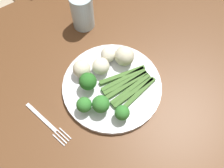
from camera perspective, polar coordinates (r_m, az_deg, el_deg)
ground_plane at (r=1.40m, az=-1.95°, el=-16.78°), size 6.00×6.00×0.02m
dining_table at (r=0.79m, az=-3.36°, el=-8.16°), size 1.24×1.01×0.72m
plate at (r=0.72m, az=0.00°, el=-0.46°), size 0.29×0.29×0.01m
asparagus_bundle at (r=0.70m, az=3.84°, el=-0.37°), size 0.15×0.11×0.01m
broccoli_left at (r=0.65m, az=-2.59°, el=-4.69°), size 0.05×0.05×0.06m
broccoli_back at (r=0.65m, az=-6.46°, el=-4.80°), size 0.04×0.04×0.05m
broccoli_right at (r=0.68m, az=-5.59°, el=0.56°), size 0.05×0.05×0.06m
broccoli_outer_edge at (r=0.64m, az=2.35°, el=-6.68°), size 0.04×0.04×0.05m
cauliflower_near_fork at (r=0.74m, az=-0.85°, el=6.85°), size 0.05×0.05×0.05m
cauliflower_mid at (r=0.71m, az=-2.61°, el=4.14°), size 0.05×0.05×0.05m
cauliflower_back_right at (r=0.73m, az=2.88°, el=6.48°), size 0.06×0.06×0.06m
cauliflower_near_center at (r=0.71m, az=-7.01°, el=3.49°), size 0.05×0.05×0.05m
fork at (r=0.70m, az=-14.66°, el=-8.76°), size 0.06×0.16×0.00m
water_glass at (r=0.82m, az=-6.89°, el=16.36°), size 0.07×0.07×0.12m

